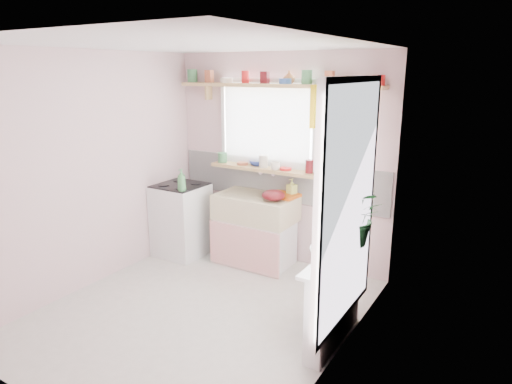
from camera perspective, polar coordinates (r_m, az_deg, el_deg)
The scene contains 19 objects.
room at distance 4.52m, azimuth 5.85°, elevation 3.20°, with size 3.20×3.20×3.20m.
sink_unit at distance 5.52m, azimuth -0.08°, elevation -4.66°, with size 0.95×0.65×1.11m.
cooker at distance 5.86m, azimuth -9.31°, elevation -3.40°, with size 0.58×0.58×0.93m.
radiator_ledge at distance 4.04m, azimuth 9.70°, elevation -13.14°, with size 0.22×0.95×0.78m.
windowsill at distance 5.48m, azimuth 0.93°, elevation 2.90°, with size 1.40×0.22×0.04m, color tan.
pine_shelf at distance 5.28m, azimuth 2.37°, elevation 13.15°, with size 2.52×0.24×0.04m, color tan.
shelf_crockery at distance 5.29m, azimuth 2.15°, elevation 13.97°, with size 2.47×0.11×0.12m.
sill_crockery at distance 5.46m, azimuth 0.94°, elevation 3.68°, with size 1.35×0.11×0.12m.
dish_tray at distance 5.37m, azimuth 3.40°, elevation -0.37°, with size 0.36×0.27×0.04m, color #DA5E13.
colander at distance 5.19m, azimuth 2.19°, elevation -0.40°, with size 0.27×0.27×0.12m, color #560E13.
jade_plant at distance 4.12m, azimuth 12.50°, elevation -3.00°, with size 0.48×0.42×0.53m, color #29672E.
fruit_bowl at distance 3.91m, azimuth 8.84°, elevation -7.42°, with size 0.29×0.29×0.07m, color silver.
herb_pot at distance 4.05m, azimuth 11.71°, elevation -5.81°, with size 0.10×0.07×0.20m, color #2A692A.
soap_bottle_sink at distance 5.37m, azimuth 4.49°, elevation 0.56°, with size 0.09×0.10×0.21m, color #CCD860.
sill_cup at distance 5.32m, azimuth 2.41°, elevation 3.25°, with size 0.12×0.12×0.09m, color white.
sill_bowl at distance 5.58m, azimuth 0.19°, elevation 3.66°, with size 0.20×0.20×0.06m, color #2E4096.
shelf_vase at distance 5.26m, azimuth 4.15°, elevation 14.12°, with size 0.14×0.14×0.14m, color #A56532.
cooker_bottle at distance 5.40m, azimuth -9.30°, elevation 1.49°, with size 0.10×0.10×0.26m, color #478E4F.
fruit at distance 3.89m, azimuth 8.99°, elevation -6.59°, with size 0.20×0.14×0.10m.
Camera 1 is at (2.55, -3.15, 2.29)m, focal length 32.00 mm.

